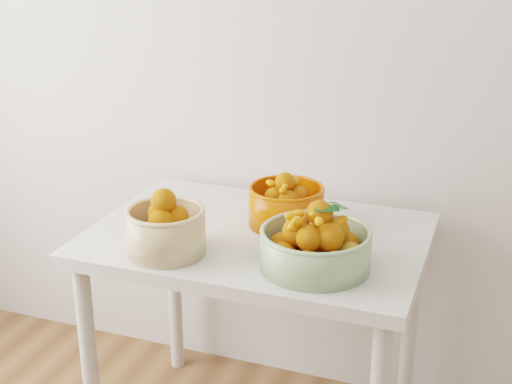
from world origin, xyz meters
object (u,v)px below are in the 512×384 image
table (258,262)px  bowl_orange (286,205)px  bowl_green (316,245)px  bowl_cream (166,229)px

table → bowl_orange: 0.20m
bowl_green → bowl_orange: bearing=122.8°
table → bowl_cream: bowl_cream is taller
bowl_cream → bowl_green: size_ratio=0.82×
bowl_cream → bowl_green: bearing=7.3°
table → bowl_cream: (-0.19, -0.22, 0.17)m
bowl_green → bowl_orange: (-0.17, 0.26, -0.00)m
bowl_cream → bowl_orange: size_ratio=1.16×
table → bowl_orange: size_ratio=4.04×
table → bowl_cream: size_ratio=3.49×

